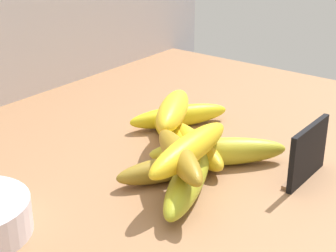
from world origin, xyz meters
TOP-DOWN VIEW (x-y plane):
  - counter_top at (0.00, 0.00)cm, footprint 110.00×76.00cm
  - chalkboard_sign at (8.17, -21.37)cm, footprint 11.00×1.80cm
  - banana_0 at (4.11, -4.13)cm, footprint 12.01×18.14cm
  - banana_1 at (-5.64, -10.47)cm, footprint 20.33×11.54cm
  - banana_2 at (12.67, 4.66)cm, footprint 17.56×12.83cm
  - banana_3 at (-4.41, -5.78)cm, footprint 15.01×10.49cm
  - banana_4 at (4.32, -8.90)cm, footprint 17.48×18.10cm
  - banana_5 at (5.85, 0.95)cm, footprint 13.46×17.13cm
  - banana_6 at (-4.52, -9.79)cm, footprint 19.16×5.56cm
  - banana_7 at (5.71, 0.77)cm, footprint 16.18×10.96cm
  - banana_8 at (-6.73, -9.70)cm, footprint 12.37×15.09cm

SIDE VIEW (x-z plane):
  - counter_top at x=0.00cm, z-range 0.00..3.00cm
  - banana_3 at x=-4.41cm, z-range 3.00..6.60cm
  - banana_2 at x=12.67cm, z-range 3.00..6.81cm
  - banana_5 at x=5.85cm, z-range 3.00..6.96cm
  - banana_0 at x=4.11cm, z-range 3.00..7.22cm
  - banana_4 at x=4.32cm, z-range 3.00..7.25cm
  - banana_1 at x=-5.64cm, z-range 3.00..7.27cm
  - chalkboard_sign at x=8.17cm, z-range 2.66..11.06cm
  - banana_8 at x=-6.73cm, z-range 7.27..10.73cm
  - banana_7 at x=5.71cm, z-range 6.96..11.29cm
  - banana_6 at x=-4.52cm, z-range 7.27..11.15cm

